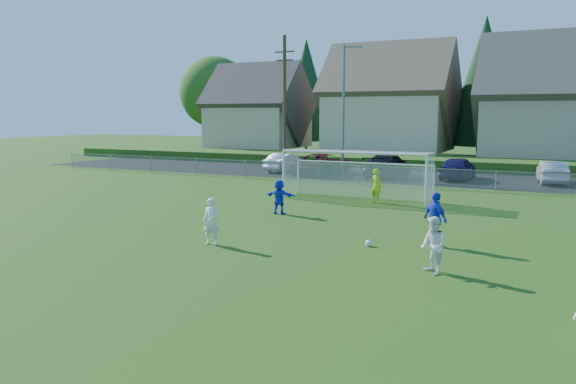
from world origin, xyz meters
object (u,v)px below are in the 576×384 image
Objects in this scene: player_white_b at (433,246)px; player_blue_a at (435,219)px; car_f at (552,172)px; player_white_a at (211,221)px; car_e at (458,168)px; car_b at (285,162)px; soccer_goal at (358,168)px; player_blue_b at (279,197)px; car_d at (388,166)px; car_c at (323,164)px; goalkeeper at (376,186)px; soccer_ball at (369,243)px.

player_white_b is 0.88× the size of player_blue_a.
car_f is at bearing -59.20° from player_blue_a.
player_white_a reaches higher than car_e.
player_white_b is at bearing -13.13° from player_white_a.
car_b is 0.56× the size of soccer_goal.
car_b is (-15.57, 22.67, -0.10)m from player_white_b.
car_b is 0.97× the size of car_f.
player_blue_b is at bearing -169.26° from player_white_b.
car_d is 1.26× the size of car_f.
player_blue_b reaches higher than car_b.
car_b is 3.38m from car_c.
car_c is (3.31, -0.67, 0.07)m from car_b.
player_white_a is 1.00× the size of player_white_b.
goalkeeper reaches higher than car_e.
car_e reaches higher than soccer_ball.
player_blue_a reaches higher than car_b.
car_d is at bearing 79.76° from player_white_a.
car_c is 1.01× the size of car_d.
player_white_b reaches higher than car_b.
player_white_a is 0.87× the size of player_blue_a.
player_blue_a is 7.91m from player_blue_b.
car_b reaches higher than soccer_ball.
player_blue_b is at bearing 16.71° from player_blue_a.
car_b is (-14.97, 19.40, -0.21)m from player_blue_a.
player_white_a is at bearing 59.98° from car_f.
player_blue_a is 20.40m from car_d.
car_c is 1.27× the size of car_f.
soccer_goal is (-6.17, 11.76, 0.84)m from player_white_b.
goalkeeper is at bearing 51.15° from car_f.
goalkeeper is (2.85, 4.84, 0.08)m from player_blue_b.
car_f is at bearing 76.38° from soccer_ball.
player_blue_a reaches higher than goalkeeper.
car_f is at bearing 53.05° from soccer_goal.
goalkeeper is (2.29, 10.95, 0.06)m from player_white_a.
player_white_a reaches higher than car_b.
car_b is 0.93× the size of car_e.
player_white_a is at bearing 95.09° from player_blue_b.
player_white_a is 23.04m from car_e.
car_b is at bearing -5.56° from car_c.
player_white_b is 23.52m from car_f.
car_b is at bearing 3.55° from car_e.
car_e is at bearing -106.49° from player_blue_b.
car_b is 0.77× the size of car_d.
car_c is at bearing 91.73° from player_white_a.
car_d is (0.24, 16.05, 0.02)m from player_blue_b.
car_d is at bearing -168.94° from car_c.
car_e is 1.05× the size of car_f.
player_white_a is 11.59m from soccer_goal.
player_blue_a is 0.33× the size of car_c.
car_f is at bearing -174.23° from car_d.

